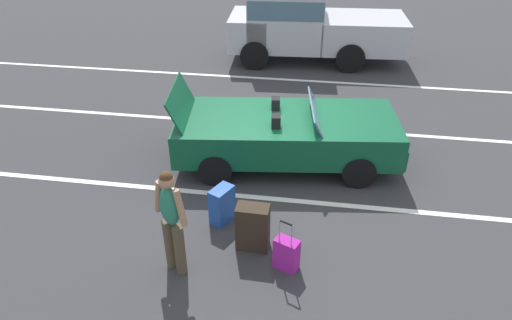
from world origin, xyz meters
The scene contains 10 objects.
ground_plane centered at (0.00, 0.00, 0.00)m, with size 80.00×80.00×0.00m, color #333335.
lot_line_near centered at (0.00, -1.28, 0.00)m, with size 18.00×0.12×0.01m, color silver.
lot_line_mid centered at (0.00, 1.42, 0.00)m, with size 18.00×0.12×0.01m, color silver.
lot_line_far centered at (0.00, 4.12, 0.00)m, with size 18.00×0.12×0.01m, color silver.
convertible_car centered at (0.20, 0.02, 0.59)m, with size 4.35×2.25×1.52m.
suitcase_large_black centered at (-0.24, -2.50, 0.37)m, with size 0.49×0.31×0.74m.
suitcase_medium_bright centered at (-0.82, -1.97, 0.31)m, with size 0.39×0.46×0.62m.
suitcase_small_carryon centered at (0.30, -2.86, 0.25)m, with size 0.39×0.32×0.87m.
traveler_person centered at (-1.23, -3.13, 0.93)m, with size 0.57×0.37×1.65m.
parked_pickup_truck_near centered at (-0.10, 5.79, 1.11)m, with size 5.11×2.30×2.10m.
Camera 1 is at (0.60, -7.68, 4.82)m, focal length 32.54 mm.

